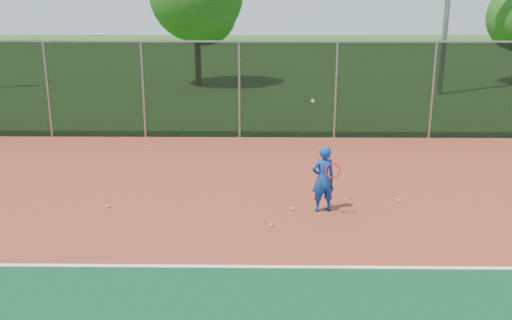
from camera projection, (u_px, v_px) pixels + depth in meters
The scene contains 8 objects.
court_apron at pixel (412, 299), 8.51m from camera, with size 30.00×20.00×0.02m, color brown.
fence_back at pixel (336, 89), 17.67m from camera, with size 30.00×0.06×3.03m.
tennis_player at pixel (323, 179), 11.79m from camera, with size 0.60×0.65×2.35m.
practice_ball_0 at pixel (147, 149), 16.63m from camera, with size 0.07×0.07×0.07m, color #BDD719.
practice_ball_1 at pixel (292, 209), 11.98m from camera, with size 0.07×0.07×0.07m, color #BDD719.
practice_ball_2 at pixel (271, 225), 11.14m from camera, with size 0.07×0.07×0.07m, color #BDD719.
practice_ball_3 at pixel (399, 201), 12.46m from camera, with size 0.07×0.07×0.07m, color #BDD719.
practice_ball_4 at pixel (108, 206), 12.12m from camera, with size 0.07×0.07×0.07m, color #BDD719.
Camera 1 is at (-2.23, -5.62, 4.39)m, focal length 40.00 mm.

